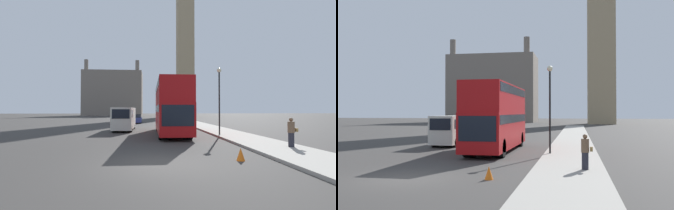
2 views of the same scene
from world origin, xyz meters
TOP-DOWN VIEW (x-y plane):
  - ground_plane at (0.00, 0.00)m, footprint 300.00×300.00m
  - sidewalk_strip at (6.67, 0.00)m, footprint 3.34×120.00m
  - building_block_distant at (-15.92, 88.13)m, footprint 23.86×13.11m
  - red_double_decker_bus at (1.50, 11.43)m, footprint 2.56×10.87m
  - white_van at (-3.16, 15.35)m, footprint 2.00×6.00m
  - pedestrian at (7.41, 2.84)m, footprint 0.52×0.36m
  - street_lamp at (5.37, 9.29)m, footprint 0.36×0.36m
  - parked_sedan at (-2.74, 29.68)m, footprint 1.72×4.63m
  - traffic_cone at (3.52, 0.38)m, footprint 0.36×0.36m

SIDE VIEW (x-z plane):
  - ground_plane at x=0.00m, z-range 0.00..0.00m
  - sidewalk_strip at x=6.67m, z-range 0.00..0.15m
  - traffic_cone at x=3.52m, z-range 0.00..0.55m
  - parked_sedan at x=-2.74m, z-range -0.07..1.44m
  - pedestrian at x=7.41m, z-range 0.15..1.75m
  - white_van at x=-3.16m, z-range 0.10..2.55m
  - red_double_decker_bus at x=1.50m, z-range 0.26..4.88m
  - street_lamp at x=5.37m, z-range 1.04..6.58m
  - building_block_distant at x=-15.92m, z-range -1.99..20.52m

